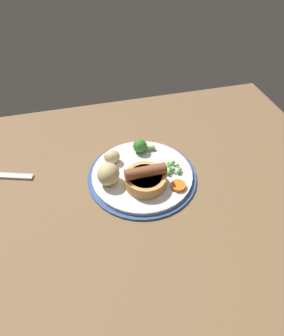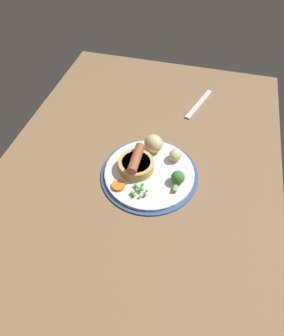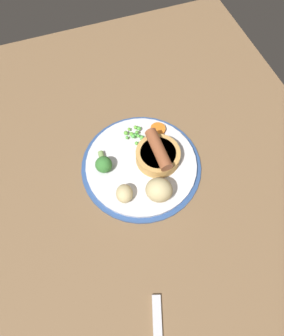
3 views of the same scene
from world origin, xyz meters
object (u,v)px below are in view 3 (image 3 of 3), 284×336
(sausage_pudding, at_px, (157,155))
(potato_chunk_0, at_px, (159,190))
(potato_chunk_1, at_px, (124,194))
(broccoli_floret_near, at_px, (104,164))
(dinner_plate, at_px, (141,165))
(pea_pile, at_px, (135,134))
(carrot_slice_5, at_px, (158,129))

(sausage_pudding, relative_size, potato_chunk_0, 1.74)
(sausage_pudding, xyz_separation_m, potato_chunk_1, (0.06, -0.10, -0.00))
(potato_chunk_0, distance_m, potato_chunk_1, 0.07)
(broccoli_floret_near, xyz_separation_m, potato_chunk_1, (0.08, 0.02, -0.00))
(broccoli_floret_near, bearing_deg, dinner_plate, 81.96)
(potato_chunk_0, bearing_deg, sausage_pudding, 161.45)
(potato_chunk_0, bearing_deg, dinner_plate, -173.72)
(dinner_plate, xyz_separation_m, broccoli_floret_near, (-0.02, -0.08, 0.03))
(broccoli_floret_near, bearing_deg, potato_chunk_1, 18.67)
(dinner_plate, xyz_separation_m, pea_pile, (-0.07, 0.01, 0.02))
(potato_chunk_0, bearing_deg, pea_pile, 179.77)
(pea_pile, relative_size, broccoli_floret_near, 0.85)
(broccoli_floret_near, height_order, potato_chunk_0, potato_chunk_0)
(broccoli_floret_near, relative_size, potato_chunk_1, 1.44)
(pea_pile, height_order, carrot_slice_5, pea_pile)
(dinner_plate, xyz_separation_m, potato_chunk_0, (0.08, 0.01, 0.03))
(broccoli_floret_near, xyz_separation_m, carrot_slice_5, (-0.05, 0.15, -0.01))
(potato_chunk_0, bearing_deg, broccoli_floret_near, -138.31)
(dinner_plate, height_order, broccoli_floret_near, broccoli_floret_near)
(dinner_plate, distance_m, pea_pile, 0.08)
(carrot_slice_5, bearing_deg, potato_chunk_0, -20.44)
(broccoli_floret_near, distance_m, potato_chunk_1, 0.08)
(potato_chunk_0, relative_size, potato_chunk_1, 1.38)
(broccoli_floret_near, height_order, carrot_slice_5, broccoli_floret_near)
(dinner_plate, relative_size, carrot_slice_5, 7.65)
(potato_chunk_1, bearing_deg, broccoli_floret_near, -165.21)
(sausage_pudding, xyz_separation_m, broccoli_floret_near, (-0.02, -0.12, -0.00))
(pea_pile, bearing_deg, sausage_pudding, 19.65)
(pea_pile, bearing_deg, potato_chunk_1, -26.65)
(sausage_pudding, relative_size, broccoli_floret_near, 1.68)
(potato_chunk_1, bearing_deg, dinner_plate, 137.19)
(dinner_plate, height_order, pea_pile, pea_pile)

